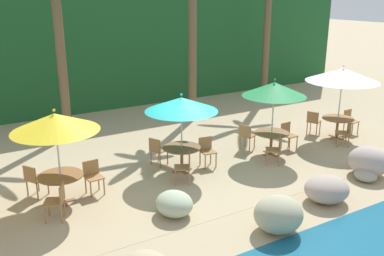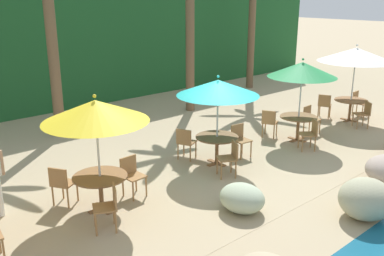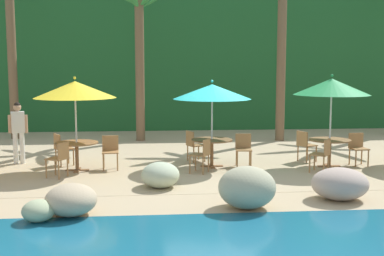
# 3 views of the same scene
# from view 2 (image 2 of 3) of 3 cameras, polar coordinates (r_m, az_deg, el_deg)

# --- Properties ---
(ground_plane) EXTENTS (120.00, 120.00, 0.00)m
(ground_plane) POSITION_cam_2_polar(r_m,az_deg,el_deg) (11.20, 4.04, -5.02)
(ground_plane) COLOR tan
(terrace_deck) EXTENTS (18.00, 5.20, 0.01)m
(terrace_deck) POSITION_cam_2_polar(r_m,az_deg,el_deg) (11.19, 4.04, -5.00)
(terrace_deck) COLOR tan
(terrace_deck) RESTS_ON ground
(foliage_backdrop) EXTENTS (28.00, 2.40, 6.00)m
(foliage_backdrop) POSITION_cam_2_polar(r_m,az_deg,el_deg) (17.87, -17.31, 12.57)
(foliage_backdrop) COLOR #1E5628
(foliage_backdrop) RESTS_ON ground
(rock_seawall) EXTENTS (16.98, 3.16, 0.88)m
(rock_seawall) POSITION_cam_2_polar(r_m,az_deg,el_deg) (10.34, 23.47, -6.24)
(rock_seawall) COLOR tan
(rock_seawall) RESTS_ON ground
(umbrella_yellow) EXTENTS (2.07, 2.07, 2.42)m
(umbrella_yellow) POSITION_cam_2_polar(r_m,az_deg,el_deg) (8.51, -12.53, 2.19)
(umbrella_yellow) COLOR silver
(umbrella_yellow) RESTS_ON ground
(dining_table_yellow) EXTENTS (1.10, 1.10, 0.74)m
(dining_table_yellow) POSITION_cam_2_polar(r_m,az_deg,el_deg) (9.00, -11.92, -6.89)
(dining_table_yellow) COLOR brown
(dining_table_yellow) RESTS_ON ground
(chair_yellow_seaward) EXTENTS (0.45, 0.45, 0.87)m
(chair_yellow_seaward) POSITION_cam_2_polar(r_m,az_deg,el_deg) (9.55, -7.93, -5.88)
(chair_yellow_seaward) COLOR #9E7042
(chair_yellow_seaward) RESTS_ON ground
(chair_yellow_inland) EXTENTS (0.58, 0.58, 0.87)m
(chair_yellow_inland) POSITION_cam_2_polar(r_m,az_deg,el_deg) (9.40, -16.71, -6.88)
(chair_yellow_inland) COLOR #9E7042
(chair_yellow_inland) RESTS_ON ground
(chair_yellow_left) EXTENTS (0.57, 0.56, 0.87)m
(chair_yellow_left) POSITION_cam_2_polar(r_m,az_deg,el_deg) (8.28, -10.79, -9.83)
(chair_yellow_left) COLOR #9E7042
(chair_yellow_left) RESTS_ON ground
(umbrella_teal) EXTENTS (2.06, 2.06, 2.32)m
(umbrella_teal) POSITION_cam_2_polar(r_m,az_deg,el_deg) (10.78, 3.42, 5.29)
(umbrella_teal) COLOR silver
(umbrella_teal) RESTS_ON ground
(dining_table_teal) EXTENTS (1.10, 1.10, 0.74)m
(dining_table_teal) POSITION_cam_2_polar(r_m,az_deg,el_deg) (11.15, 3.29, -1.72)
(dining_table_teal) COLOR brown
(dining_table_teal) RESTS_ON ground
(chair_teal_seaward) EXTENTS (0.47, 0.47, 0.87)m
(chair_teal_seaward) POSITION_cam_2_polar(r_m,az_deg,el_deg) (11.77, 6.26, -1.28)
(chair_teal_seaward) COLOR #9E7042
(chair_teal_seaward) RESTS_ON ground
(chair_teal_inland) EXTENTS (0.56, 0.56, 0.87)m
(chair_teal_inland) POSITION_cam_2_polar(r_m,az_deg,el_deg) (11.42, -0.86, -1.76)
(chair_teal_inland) COLOR #9E7042
(chair_teal_inland) RESTS_ON ground
(chair_teal_left) EXTENTS (0.58, 0.57, 0.87)m
(chair_teal_left) POSITION_cam_2_polar(r_m,az_deg,el_deg) (10.45, 5.04, -3.70)
(chair_teal_left) COLOR #9E7042
(chair_teal_left) RESTS_ON ground
(umbrella_green) EXTENTS (1.99, 1.99, 2.47)m
(umbrella_green) POSITION_cam_2_polar(r_m,az_deg,el_deg) (12.96, 14.25, 7.43)
(umbrella_green) COLOR silver
(umbrella_green) RESTS_ON ground
(dining_table_green) EXTENTS (1.10, 1.10, 0.74)m
(dining_table_green) POSITION_cam_2_polar(r_m,az_deg,el_deg) (13.30, 13.77, 0.96)
(dining_table_green) COLOR brown
(dining_table_green) RESTS_ON ground
(chair_green_seaward) EXTENTS (0.45, 0.46, 0.87)m
(chair_green_seaward) POSITION_cam_2_polar(r_m,az_deg,el_deg) (14.08, 15.18, 1.33)
(chair_green_seaward) COLOR #9E7042
(chair_green_seaward) RESTS_ON ground
(chair_green_inland) EXTENTS (0.57, 0.56, 0.87)m
(chair_green_inland) POSITION_cam_2_polar(r_m,az_deg,el_deg) (13.39, 10.10, 0.86)
(chair_green_inland) COLOR #9E7042
(chair_green_inland) RESTS_ON ground
(chair_green_left) EXTENTS (0.59, 0.59, 0.87)m
(chair_green_left) POSITION_cam_2_polar(r_m,az_deg,el_deg) (12.59, 15.28, -0.57)
(chair_green_left) COLOR #9E7042
(chair_green_left) RESTS_ON ground
(umbrella_white) EXTENTS (2.50, 2.50, 2.62)m
(umbrella_white) POSITION_cam_2_polar(r_m,az_deg,el_deg) (15.60, 20.71, 8.98)
(umbrella_white) COLOR silver
(umbrella_white) RESTS_ON ground
(dining_table_white) EXTENTS (1.10, 1.10, 0.74)m
(dining_table_white) POSITION_cam_2_polar(r_m,az_deg,el_deg) (15.90, 20.07, 3.06)
(dining_table_white) COLOR brown
(dining_table_white) RESTS_ON ground
(chair_white_seaward) EXTENTS (0.46, 0.47, 0.87)m
(chair_white_seaward) POSITION_cam_2_polar(r_m,az_deg,el_deg) (16.73, 20.92, 3.28)
(chair_white_seaward) COLOR #9E7042
(chair_white_seaward) RESTS_ON ground
(chair_white_inland) EXTENTS (0.56, 0.56, 0.87)m
(chair_white_inland) POSITION_cam_2_polar(r_m,az_deg,el_deg) (15.91, 16.97, 2.99)
(chair_white_inland) COLOR #9E7042
(chair_white_inland) RESTS_ON ground
(chair_white_left) EXTENTS (0.59, 0.59, 0.87)m
(chair_white_left) POSITION_cam_2_polar(r_m,az_deg,el_deg) (15.22, 21.62, 1.89)
(chair_white_left) COLOR #9E7042
(chair_white_left) RESTS_ON ground
(palm_tree_second) EXTENTS (3.44, 3.29, 5.70)m
(palm_tree_second) POSITION_cam_2_polar(r_m,az_deg,el_deg) (13.51, -18.19, 14.88)
(palm_tree_second) COLOR brown
(palm_tree_second) RESTS_ON ground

